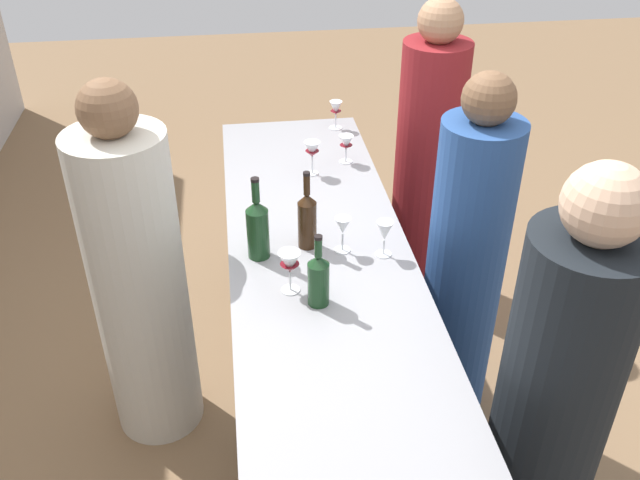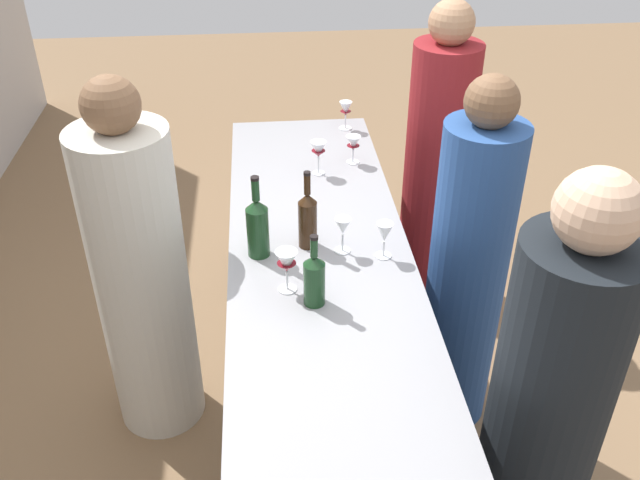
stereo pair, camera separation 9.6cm
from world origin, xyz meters
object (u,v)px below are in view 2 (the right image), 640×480
Objects in this scene: wine_glass_far_right at (287,264)px; wine_bottle_center_amber_brown at (308,219)px; wine_glass_near_left at (385,234)px; wine_glass_far_left at (343,228)px; wine_glass_far_center at (318,151)px; wine_glass_near_center at (346,110)px; person_left_guest at (466,276)px; person_right_guest at (543,422)px; wine_bottle_leftmost_olive_green at (314,278)px; wine_bottle_second_left_olive_green at (258,226)px; person_center_guest at (437,166)px; wine_glass_near_right at (353,144)px; person_server_behind at (142,281)px.

wine_bottle_center_amber_brown is at bearing -18.92° from wine_glass_far_right.
wine_glass_far_left is at bearing 72.09° from wine_glass_near_left.
wine_glass_far_center is at bearing -9.09° from wine_bottle_center_amber_brown.
wine_bottle_center_amber_brown is 2.17× the size of wine_glass_near_center.
person_right_guest reaches higher than person_left_guest.
wine_glass_far_left is 0.31m from wine_glass_far_right.
wine_glass_far_center reaches higher than wine_glass_near_center.
wine_glass_far_left is at bearing -45.01° from wine_glass_far_right.
wine_bottle_leftmost_olive_green is 0.83× the size of wine_bottle_second_left_olive_green.
wine_glass_far_left is 1.23m from person_center_guest.
wine_bottle_second_left_olive_green is 2.45× the size of wine_glass_near_right.
wine_bottle_center_amber_brown reaches higher than wine_glass_far_center.
wine_glass_near_left is at bearing -96.78° from wine_bottle_second_left_olive_green.
wine_glass_far_center is 0.10× the size of person_center_guest.
wine_bottle_leftmost_olive_green is at bearing 37.56° from person_left_guest.
wine_glass_far_right is 0.10× the size of person_right_guest.
person_right_guest reaches higher than wine_glass_near_left.
wine_glass_near_left is at bearing 5.97° from person_server_behind.
person_right_guest is (-1.87, -0.40, -0.28)m from wine_glass_near_center.
wine_glass_far_center is at bearing -37.41° from person_left_guest.
wine_glass_far_left is at bearing 7.12° from person_server_behind.
wine_glass_near_right is 0.84× the size of wine_glass_far_right.
wine_glass_near_left is 1.07× the size of wine_glass_near_right.
person_center_guest is (1.02, -0.63, -0.29)m from wine_glass_far_left.
person_center_guest reaches higher than wine_glass_far_left.
wine_bottle_second_left_olive_green is 2.05× the size of wine_glass_far_right.
person_right_guest is (-0.70, -0.40, -0.27)m from wine_glass_near_left.
wine_glass_far_center is (0.94, -0.10, 0.01)m from wine_bottle_leftmost_olive_green.
wine_glass_far_left is (0.05, 0.15, 0.00)m from wine_glass_near_left.
wine_glass_far_right is 0.10× the size of person_server_behind.
person_server_behind is (0.90, 1.35, -0.03)m from person_right_guest.
wine_glass_near_right is 0.75m from wine_glass_far_left.
person_center_guest is at bearing -24.10° from wine_glass_near_left.
person_server_behind is (0.20, 0.95, -0.30)m from wine_glass_near_left.
wine_glass_far_right is 0.10× the size of person_left_guest.
wine_glass_far_left reaches higher than wine_glass_near_right.
wine_glass_near_left is 1.02m from person_server_behind.
person_right_guest is (-0.44, -0.68, -0.28)m from wine_bottle_leftmost_olive_green.
wine_bottle_center_amber_brown is at bearing -76.74° from wine_bottle_second_left_olive_green.
wine_glass_far_right is at bearing 164.54° from wine_glass_near_center.
wine_bottle_second_left_olive_green is 2.29× the size of wine_glass_far_left.
wine_bottle_center_amber_brown is at bearing -38.86° from person_right_guest.
wine_bottle_leftmost_olive_green is 1.45m from wine_glass_near_center.
wine_glass_near_right is at bearing -21.26° from wine_bottle_center_amber_brown.
person_right_guest is (-1.39, -0.58, -0.29)m from wine_glass_far_center.
wine_glass_near_right is 0.08× the size of person_center_guest.
wine_bottle_leftmost_olive_green is 0.36m from wine_bottle_center_amber_brown.
person_server_behind is at bearing 78.10° from wine_glass_near_left.
wine_glass_near_left is at bearing -179.97° from wine_glass_near_center.
wine_bottle_center_amber_brown is 1.11m from wine_glass_near_center.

